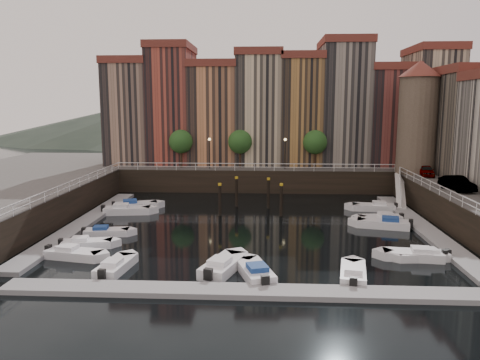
# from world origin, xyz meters

# --- Properties ---
(ground) EXTENTS (200.00, 200.00, 0.00)m
(ground) POSITION_xyz_m (0.00, 0.00, 0.00)
(ground) COLOR black
(ground) RESTS_ON ground
(quay_far) EXTENTS (80.00, 20.00, 3.00)m
(quay_far) POSITION_xyz_m (0.00, 26.00, 1.50)
(quay_far) COLOR black
(quay_far) RESTS_ON ground
(dock_left) EXTENTS (2.00, 28.00, 0.35)m
(dock_left) POSITION_xyz_m (-16.20, -1.00, 0.17)
(dock_left) COLOR gray
(dock_left) RESTS_ON ground
(dock_right) EXTENTS (2.00, 28.00, 0.35)m
(dock_right) POSITION_xyz_m (16.20, -1.00, 0.17)
(dock_right) COLOR gray
(dock_right) RESTS_ON ground
(dock_near) EXTENTS (30.00, 2.00, 0.35)m
(dock_near) POSITION_xyz_m (0.00, -17.00, 0.17)
(dock_near) COLOR gray
(dock_near) RESTS_ON ground
(mountains) EXTENTS (145.00, 100.00, 18.00)m
(mountains) POSITION_xyz_m (1.72, 110.00, 7.92)
(mountains) COLOR #2D382D
(mountains) RESTS_ON ground
(far_terrace) EXTENTS (48.70, 10.30, 17.50)m
(far_terrace) POSITION_xyz_m (3.31, 23.50, 10.95)
(far_terrace) COLOR #997761
(far_terrace) RESTS_ON quay_far
(corner_tower) EXTENTS (5.20, 5.20, 13.80)m
(corner_tower) POSITION_xyz_m (20.00, 14.50, 10.19)
(corner_tower) COLOR #6B5B4C
(corner_tower) RESTS_ON quay_right
(promenade_trees) EXTENTS (21.20, 3.20, 5.20)m
(promenade_trees) POSITION_xyz_m (-1.33, 18.20, 6.58)
(promenade_trees) COLOR black
(promenade_trees) RESTS_ON quay_far
(street_lamps) EXTENTS (10.36, 0.36, 4.18)m
(street_lamps) POSITION_xyz_m (-1.00, 17.20, 5.90)
(street_lamps) COLOR black
(street_lamps) RESTS_ON quay_far
(railings) EXTENTS (36.08, 34.04, 0.52)m
(railings) POSITION_xyz_m (0.00, 4.88, 3.79)
(railings) COLOR white
(railings) RESTS_ON ground
(gangway) EXTENTS (2.78, 8.32, 3.73)m
(gangway) POSITION_xyz_m (17.10, 10.00, 1.92)
(gangway) COLOR white
(gangway) RESTS_ON ground
(mooring_pilings) EXTENTS (6.76, 4.92, 3.78)m
(mooring_pilings) POSITION_xyz_m (-0.07, 5.51, 1.65)
(mooring_pilings) COLOR black
(mooring_pilings) RESTS_ON ground
(boat_left_0) EXTENTS (4.70, 2.44, 1.05)m
(boat_left_0) POSITION_xyz_m (-13.13, -10.91, 0.35)
(boat_left_0) COLOR white
(boat_left_0) RESTS_ON ground
(boat_left_1) EXTENTS (4.33, 2.28, 0.97)m
(boat_left_1) POSITION_xyz_m (-13.21, -8.19, 0.33)
(boat_left_1) COLOR white
(boat_left_1) RESTS_ON ground
(boat_left_2) EXTENTS (4.19, 2.02, 0.94)m
(boat_left_2) POSITION_xyz_m (-12.77, -4.65, 0.32)
(boat_left_2) COLOR white
(boat_left_2) RESTS_ON ground
(boat_left_3) EXTENTS (5.23, 2.57, 1.17)m
(boat_left_3) POSITION_xyz_m (-13.43, 3.72, 0.40)
(boat_left_3) COLOR white
(boat_left_3) RESTS_ON ground
(boat_left_4) EXTENTS (5.06, 3.23, 1.14)m
(boat_left_4) POSITION_xyz_m (-13.17, 6.18, 0.38)
(boat_left_4) COLOR white
(boat_left_4) RESTS_ON ground
(boat_right_0) EXTENTS (4.21, 1.94, 0.95)m
(boat_right_0) POSITION_xyz_m (13.33, -9.85, 0.32)
(boat_right_0) COLOR white
(boat_right_0) RESTS_ON ground
(boat_right_1) EXTENTS (4.67, 2.15, 1.05)m
(boat_right_1) POSITION_xyz_m (12.69, -9.83, 0.35)
(boat_right_1) COLOR white
(boat_right_1) RESTS_ON ground
(boat_right_2) EXTENTS (5.17, 2.86, 1.16)m
(boat_right_2) POSITION_xyz_m (12.75, -0.59, 0.39)
(boat_right_2) COLOR white
(boat_right_2) RESTS_ON ground
(boat_right_3) EXTENTS (4.51, 1.96, 1.02)m
(boat_right_3) POSITION_xyz_m (12.97, 1.69, 0.34)
(boat_right_3) COLOR white
(boat_right_3) RESTS_ON ground
(boat_right_4) EXTENTS (4.92, 2.31, 1.11)m
(boat_right_4) POSITION_xyz_m (13.48, 6.75, 0.37)
(boat_right_4) COLOR white
(boat_right_4) RESTS_ON ground
(boat_near_0) EXTENTS (2.11, 4.53, 1.02)m
(boat_near_0) POSITION_xyz_m (-9.04, -13.44, 0.34)
(boat_near_0) COLOR white
(boat_near_0) RESTS_ON ground
(boat_near_1) EXTENTS (3.30, 5.24, 1.18)m
(boat_near_1) POSITION_xyz_m (-1.50, -13.07, 0.40)
(boat_near_1) COLOR white
(boat_near_1) RESTS_ON ground
(boat_near_2) EXTENTS (3.03, 4.95, 1.11)m
(boat_near_2) POSITION_xyz_m (0.79, -14.06, 0.37)
(boat_near_2) COLOR white
(boat_near_2) RESTS_ON ground
(boat_near_3) EXTENTS (2.38, 4.66, 1.04)m
(boat_near_3) POSITION_xyz_m (7.37, -14.00, 0.35)
(boat_near_3) COLOR white
(boat_near_3) RESTS_ON ground
(car_a) EXTENTS (2.21, 4.09, 1.32)m
(car_a) POSITION_xyz_m (20.58, 11.93, 3.66)
(car_a) COLOR gray
(car_a) RESTS_ON quay_right
(car_b) EXTENTS (2.44, 4.62, 1.45)m
(car_b) POSITION_xyz_m (20.44, 2.45, 3.72)
(car_b) COLOR gray
(car_b) RESTS_ON quay_right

